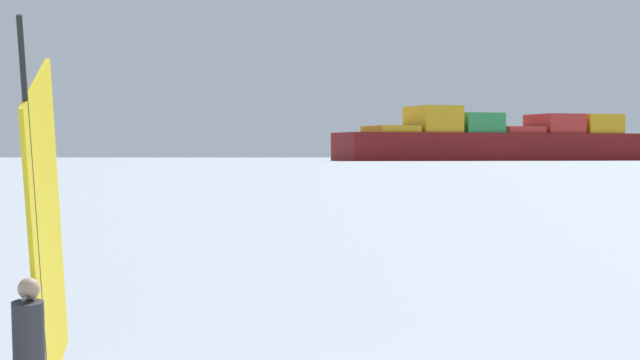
{
  "coord_description": "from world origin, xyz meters",
  "views": [
    {
      "loc": [
        1.1,
        -11.18,
        2.62
      ],
      "look_at": [
        -2.5,
        8.25,
        2.23
      ],
      "focal_mm": 72.56,
      "sensor_mm": 36.0,
      "label": 1
    }
  ],
  "objects": [
    {
      "name": "cargo_ship",
      "position": [
        -2.94,
        516.11,
        8.81
      ],
      "size": [
        162.27,
        107.39,
        34.75
      ],
      "rotation": [
        0.0,
        0.0,
        3.66
      ],
      "color": "maroon",
      "rests_on": "ground_plane"
    },
    {
      "name": "distant_headland",
      "position": [
        -30.87,
        1194.99,
        11.28
      ],
      "size": [
        975.34,
        530.8,
        22.56
      ],
      "primitive_type": "cube",
      "rotation": [
        0.0,
        0.0,
        0.17
      ],
      "color": "#60665B",
      "rests_on": "ground_plane"
    },
    {
      "name": "windsurfer",
      "position": [
        -4.16,
        1.25,
        1.06
      ],
      "size": [
        1.21,
        3.95,
        4.14
      ],
      "rotation": [
        0.0,
        0.0,
        4.94
      ],
      "color": "white",
      "rests_on": "ground_plane"
    }
  ]
}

